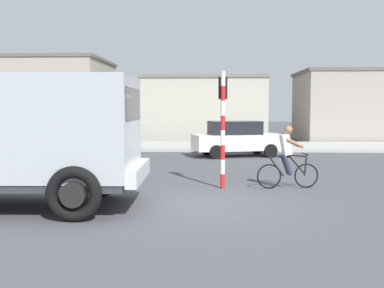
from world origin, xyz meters
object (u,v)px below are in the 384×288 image
(cyclist, at_px, (288,157))
(truck_foreground, at_px, (17,133))
(traffic_light_pole, at_px, (223,113))
(car_red_near, at_px, (237,138))

(cyclist, bearing_deg, truck_foreground, -157.24)
(truck_foreground, relative_size, traffic_light_pole, 1.71)
(cyclist, xyz_separation_m, traffic_light_pole, (-1.78, -0.02, 1.20))
(truck_foreground, distance_m, cyclist, 6.96)
(truck_foreground, distance_m, traffic_light_pole, 5.32)
(truck_foreground, relative_size, cyclist, 3.19)
(truck_foreground, bearing_deg, traffic_light_pole, 30.01)
(truck_foreground, xyz_separation_m, cyclist, (6.37, 2.67, -0.80))
(truck_foreground, height_order, car_red_near, truck_foreground)
(truck_foreground, height_order, cyclist, truck_foreground)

